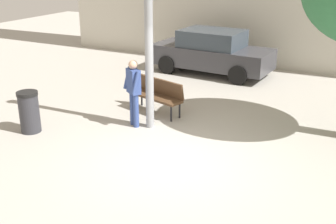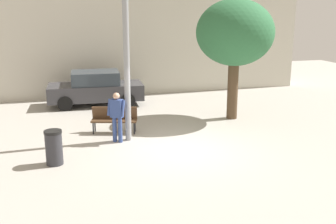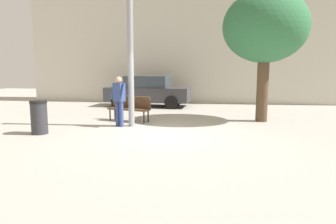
{
  "view_description": "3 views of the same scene",
  "coord_description": "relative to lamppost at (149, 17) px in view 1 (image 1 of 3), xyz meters",
  "views": [
    {
      "loc": [
        3.49,
        -6.98,
        4.03
      ],
      "look_at": [
        -0.69,
        1.02,
        0.63
      ],
      "focal_mm": 45.05,
      "sensor_mm": 36.0,
      "label": 1
    },
    {
      "loc": [
        -3.5,
        -11.39,
        4.34
      ],
      "look_at": [
        -0.21,
        0.59,
        1.09
      ],
      "focal_mm": 43.01,
      "sensor_mm": 36.0,
      "label": 2
    },
    {
      "loc": [
        1.34,
        -8.58,
        1.97
      ],
      "look_at": [
        0.0,
        0.48,
        0.64
      ],
      "focal_mm": 32.93,
      "sensor_mm": 36.0,
      "label": 3
    }
  ],
  "objects": [
    {
      "name": "trash_bin",
      "position": [
        -2.4,
        -1.59,
        -2.19
      ],
      "size": [
        0.5,
        0.5,
        1.0
      ],
      "color": "#2D2D33",
      "rests_on": "ground_plane"
    },
    {
      "name": "lamppost",
      "position": [
        0.0,
        0.0,
        0.0
      ],
      "size": [
        0.28,
        0.28,
        5.13
      ],
      "color": "gray",
      "rests_on": "ground_plane"
    },
    {
      "name": "park_bench",
      "position": [
        -0.33,
        0.99,
        -2.15
      ],
      "size": [
        1.67,
        0.9,
        0.92
      ],
      "color": "#513823",
      "rests_on": "ground_plane"
    },
    {
      "name": "parked_car_charcoal",
      "position": [
        -0.55,
        5.35,
        -1.92
      ],
      "size": [
        4.29,
        2.01,
        1.55
      ],
      "color": "#38383D",
      "rests_on": "ground_plane"
    },
    {
      "name": "person_by_lamppost",
      "position": [
        -0.39,
        -0.11,
        -1.73
      ],
      "size": [
        0.62,
        0.52,
        1.67
      ],
      "color": "#334784",
      "rests_on": "ground_plane"
    },
    {
      "name": "ground_plane",
      "position": [
        1.37,
        -1.38,
        -2.7
      ],
      "size": [
        36.0,
        36.0,
        0.0
      ],
      "primitive_type": "plane",
      "color": "#A8A399"
    }
  ]
}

